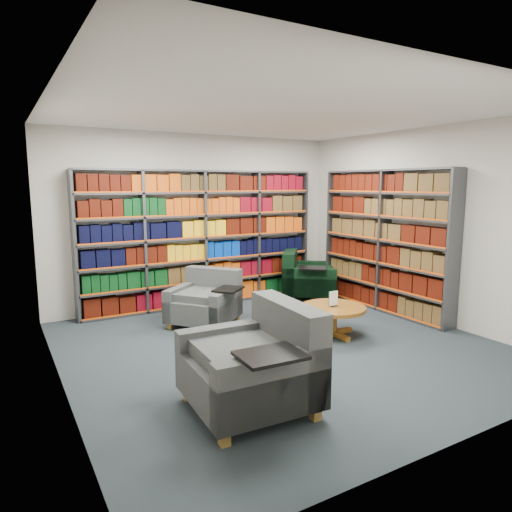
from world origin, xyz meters
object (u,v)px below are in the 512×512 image
chair_green_right (305,279)px  chair_teal_front (259,367)px  chair_teal_left (207,302)px  coffee_table (333,312)px

chair_green_right → chair_teal_front: chair_teal_front is taller
chair_teal_left → chair_green_right: chair_green_right is taller
chair_teal_front → coffee_table: chair_teal_front is taller
chair_teal_left → chair_teal_front: chair_teal_front is taller
chair_green_right → coffee_table: size_ratio=1.51×
chair_teal_left → chair_green_right: (2.13, 0.54, 0.02)m
coffee_table → chair_teal_front: bearing=-146.8°
chair_teal_left → chair_teal_front: 2.62m
chair_green_right → chair_teal_front: 4.13m
chair_green_right → chair_teal_front: (-2.76, -3.08, 0.04)m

